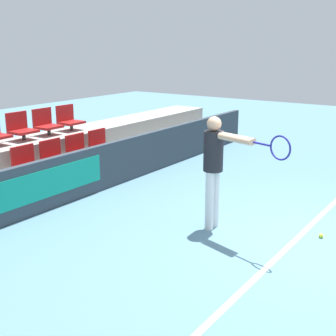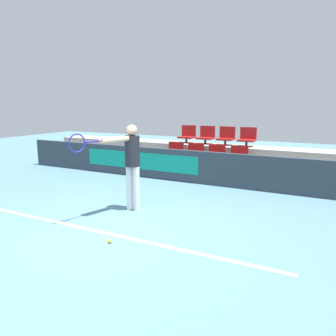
{
  "view_description": "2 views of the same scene",
  "coord_description": "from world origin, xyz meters",
  "px_view_note": "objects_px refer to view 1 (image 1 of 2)",
  "views": [
    {
      "loc": [
        -6.07,
        -1.81,
        2.73
      ],
      "look_at": [
        0.19,
        2.52,
        0.67
      ],
      "focal_mm": 50.0,
      "sensor_mm": 36.0,
      "label": 1
    },
    {
      "loc": [
        3.25,
        -3.84,
        2.1
      ],
      "look_at": [
        0.07,
        2.34,
        0.72
      ],
      "focal_mm": 35.0,
      "sensor_mm": 36.0,
      "label": 2
    }
  ],
  "objects_px": {
    "stadium_chair_0": "(27,163)",
    "stadium_chair_2": "(79,150)",
    "stadium_chair_7": "(69,119)",
    "stadium_chair_1": "(55,156)",
    "stadium_chair_5": "(21,128)",
    "stadium_chair_3": "(101,144)",
    "stadium_chair_6": "(46,123)",
    "tennis_ball": "(321,236)",
    "tennis_player": "(217,162)"
  },
  "relations": [
    {
      "from": "stadium_chair_5",
      "to": "tennis_ball",
      "type": "xyz_separation_m",
      "value": [
        0.63,
        -5.73,
        -1.08
      ]
    },
    {
      "from": "stadium_chair_6",
      "to": "stadium_chair_7",
      "type": "xyz_separation_m",
      "value": [
        0.63,
        0.0,
        0.0
      ]
    },
    {
      "from": "stadium_chair_6",
      "to": "stadium_chair_5",
      "type": "bearing_deg",
      "value": 180.0
    },
    {
      "from": "stadium_chair_0",
      "to": "stadium_chair_1",
      "type": "distance_m",
      "value": 0.63
    },
    {
      "from": "stadium_chair_5",
      "to": "stadium_chair_6",
      "type": "relative_size",
      "value": 1.0
    },
    {
      "from": "stadium_chair_3",
      "to": "stadium_chair_6",
      "type": "distance_m",
      "value": 1.2
    },
    {
      "from": "stadium_chair_2",
      "to": "stadium_chair_7",
      "type": "relative_size",
      "value": 1.0
    },
    {
      "from": "stadium_chair_0",
      "to": "tennis_ball",
      "type": "xyz_separation_m",
      "value": [
        1.27,
        -4.81,
        -0.65
      ]
    },
    {
      "from": "stadium_chair_6",
      "to": "stadium_chair_7",
      "type": "distance_m",
      "value": 0.63
    },
    {
      "from": "stadium_chair_1",
      "to": "stadium_chair_5",
      "type": "relative_size",
      "value": 1.0
    },
    {
      "from": "tennis_ball",
      "to": "tennis_player",
      "type": "bearing_deg",
      "value": 111.97
    },
    {
      "from": "stadium_chair_5",
      "to": "stadium_chair_7",
      "type": "bearing_deg",
      "value": 0.0
    },
    {
      "from": "stadium_chair_3",
      "to": "stadium_chair_0",
      "type": "bearing_deg",
      "value": 180.0
    },
    {
      "from": "tennis_ball",
      "to": "stadium_chair_0",
      "type": "bearing_deg",
      "value": 104.76
    },
    {
      "from": "stadium_chair_0",
      "to": "stadium_chair_3",
      "type": "xyz_separation_m",
      "value": [
        1.9,
        0.0,
        0.0
      ]
    },
    {
      "from": "stadium_chair_5",
      "to": "tennis_player",
      "type": "height_order",
      "value": "tennis_player"
    },
    {
      "from": "stadium_chair_6",
      "to": "stadium_chair_1",
      "type": "bearing_deg",
      "value": -124.56
    },
    {
      "from": "stadium_chair_3",
      "to": "stadium_chair_1",
      "type": "bearing_deg",
      "value": 180.0
    },
    {
      "from": "stadium_chair_3",
      "to": "stadium_chair_5",
      "type": "bearing_deg",
      "value": 144.03
    },
    {
      "from": "stadium_chair_6",
      "to": "stadium_chair_7",
      "type": "relative_size",
      "value": 1.0
    },
    {
      "from": "stadium_chair_0",
      "to": "stadium_chair_2",
      "type": "distance_m",
      "value": 1.27
    },
    {
      "from": "stadium_chair_2",
      "to": "stadium_chair_5",
      "type": "height_order",
      "value": "stadium_chair_5"
    },
    {
      "from": "stadium_chair_1",
      "to": "stadium_chair_6",
      "type": "height_order",
      "value": "stadium_chair_6"
    },
    {
      "from": "stadium_chair_5",
      "to": "tennis_ball",
      "type": "distance_m",
      "value": 5.87
    },
    {
      "from": "stadium_chair_2",
      "to": "tennis_ball",
      "type": "relative_size",
      "value": 8.17
    },
    {
      "from": "stadium_chair_1",
      "to": "tennis_player",
      "type": "xyz_separation_m",
      "value": [
        0.06,
        -3.39,
        0.36
      ]
    },
    {
      "from": "stadium_chair_0",
      "to": "stadium_chair_1",
      "type": "bearing_deg",
      "value": 0.0
    },
    {
      "from": "stadium_chair_0",
      "to": "stadium_chair_1",
      "type": "xyz_separation_m",
      "value": [
        0.63,
        0.0,
        0.0
      ]
    },
    {
      "from": "stadium_chair_3",
      "to": "tennis_ball",
      "type": "relative_size",
      "value": 8.17
    },
    {
      "from": "stadium_chair_2",
      "to": "tennis_player",
      "type": "relative_size",
      "value": 0.32
    },
    {
      "from": "stadium_chair_0",
      "to": "stadium_chair_5",
      "type": "relative_size",
      "value": 1.0
    },
    {
      "from": "stadium_chair_0",
      "to": "stadium_chair_7",
      "type": "bearing_deg",
      "value": 25.82
    },
    {
      "from": "stadium_chair_5",
      "to": "tennis_player",
      "type": "distance_m",
      "value": 4.31
    },
    {
      "from": "stadium_chair_0",
      "to": "stadium_chair_2",
      "type": "relative_size",
      "value": 1.0
    },
    {
      "from": "stadium_chair_5",
      "to": "tennis_ball",
      "type": "bearing_deg",
      "value": -83.69
    },
    {
      "from": "stadium_chair_5",
      "to": "tennis_player",
      "type": "xyz_separation_m",
      "value": [
        0.06,
        -4.31,
        -0.08
      ]
    },
    {
      "from": "stadium_chair_1",
      "to": "tennis_player",
      "type": "relative_size",
      "value": 0.32
    },
    {
      "from": "stadium_chair_0",
      "to": "stadium_chair_3",
      "type": "distance_m",
      "value": 1.9
    },
    {
      "from": "stadium_chair_6",
      "to": "tennis_ball",
      "type": "height_order",
      "value": "stadium_chair_6"
    },
    {
      "from": "tennis_player",
      "to": "stadium_chair_1",
      "type": "bearing_deg",
      "value": 107.57
    },
    {
      "from": "stadium_chair_3",
      "to": "tennis_player",
      "type": "distance_m",
      "value": 3.62
    },
    {
      "from": "tennis_ball",
      "to": "stadium_chair_6",
      "type": "bearing_deg",
      "value": 89.99
    },
    {
      "from": "stadium_chair_5",
      "to": "stadium_chair_1",
      "type": "bearing_deg",
      "value": -90.0
    },
    {
      "from": "stadium_chair_0",
      "to": "stadium_chair_2",
      "type": "bearing_deg",
      "value": 0.0
    },
    {
      "from": "stadium_chair_1",
      "to": "stadium_chair_5",
      "type": "distance_m",
      "value": 1.02
    },
    {
      "from": "stadium_chair_2",
      "to": "stadium_chair_6",
      "type": "height_order",
      "value": "stadium_chair_6"
    },
    {
      "from": "stadium_chair_5",
      "to": "stadium_chair_7",
      "type": "height_order",
      "value": "same"
    },
    {
      "from": "stadium_chair_2",
      "to": "stadium_chair_3",
      "type": "xyz_separation_m",
      "value": [
        0.63,
        0.0,
        0.0
      ]
    },
    {
      "from": "stadium_chair_2",
      "to": "stadium_chair_3",
      "type": "distance_m",
      "value": 0.63
    },
    {
      "from": "stadium_chair_0",
      "to": "stadium_chair_1",
      "type": "relative_size",
      "value": 1.0
    }
  ]
}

